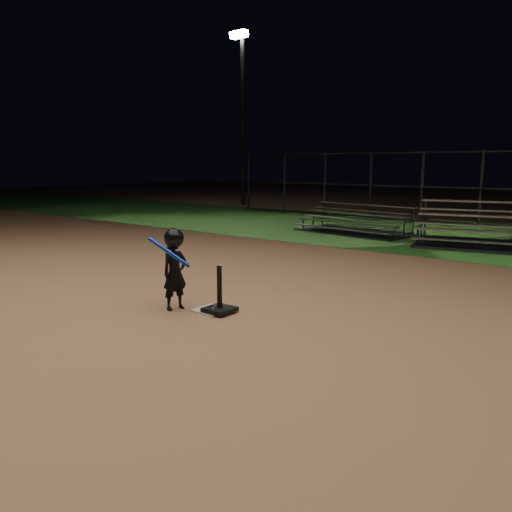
{
  "coord_description": "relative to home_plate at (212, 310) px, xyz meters",
  "views": [
    {
      "loc": [
        4.87,
        -5.12,
        2.05
      ],
      "look_at": [
        0.0,
        1.0,
        0.65
      ],
      "focal_mm": 36.11,
      "sensor_mm": 36.0,
      "label": 1
    }
  ],
  "objects": [
    {
      "name": "home_plate",
      "position": [
        0.0,
        0.0,
        0.0
      ],
      "size": [
        0.45,
        0.45,
        0.02
      ],
      "primitive_type": "cube",
      "color": "beige",
      "rests_on": "ground"
    },
    {
      "name": "backstop_fence",
      "position": [
        0.0,
        13.0,
        1.24
      ],
      "size": [
        20.08,
        0.08,
        2.5
      ],
      "color": "#38383D",
      "rests_on": "ground"
    },
    {
      "name": "batting_tee",
      "position": [
        0.17,
        -0.02,
        0.13
      ],
      "size": [
        0.38,
        0.38,
        0.66
      ],
      "color": "black",
      "rests_on": "home_plate"
    },
    {
      "name": "light_pole_left",
      "position": [
        -12.0,
        14.94,
        4.93
      ],
      "size": [
        0.9,
        0.53,
        8.3
      ],
      "color": "#2D2D30",
      "rests_on": "ground"
    },
    {
      "name": "bleacher_left",
      "position": [
        -2.38,
        8.73,
        0.16
      ],
      "size": [
        3.67,
        2.18,
        0.85
      ],
      "rotation": [
        0.0,
        0.0,
        -0.15
      ],
      "color": "#A2A2A7",
      "rests_on": "ground"
    },
    {
      "name": "child_batter",
      "position": [
        -0.47,
        -0.26,
        0.61
      ],
      "size": [
        0.5,
        0.55,
        1.17
      ],
      "rotation": [
        0.0,
        0.0,
        1.37
      ],
      "color": "black",
      "rests_on": "ground"
    },
    {
      "name": "grass_strip",
      "position": [
        0.0,
        10.0,
        -0.01
      ],
      "size": [
        60.0,
        8.0,
        0.01
      ],
      "primitive_type": "cube",
      "color": "#23551B",
      "rests_on": "ground"
    },
    {
      "name": "ground",
      "position": [
        0.0,
        0.0,
        -0.01
      ],
      "size": [
        80.0,
        80.0,
        0.0
      ],
      "primitive_type": "plane",
      "color": "#AD754E",
      "rests_on": "ground"
    }
  ]
}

